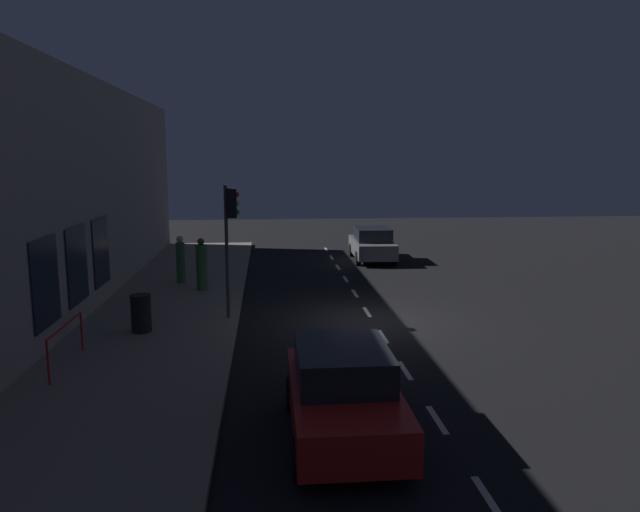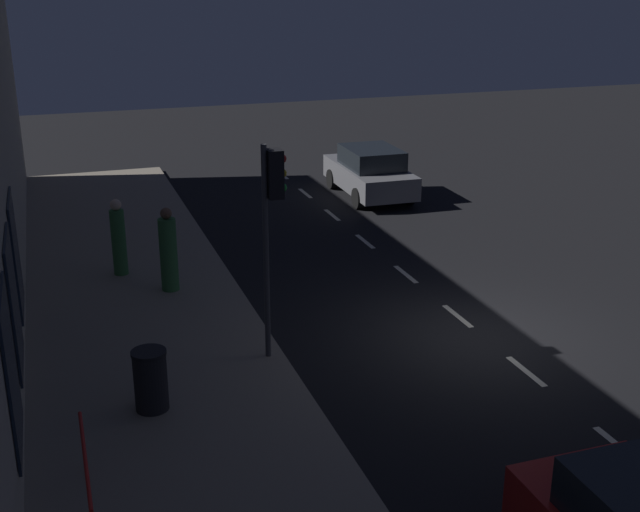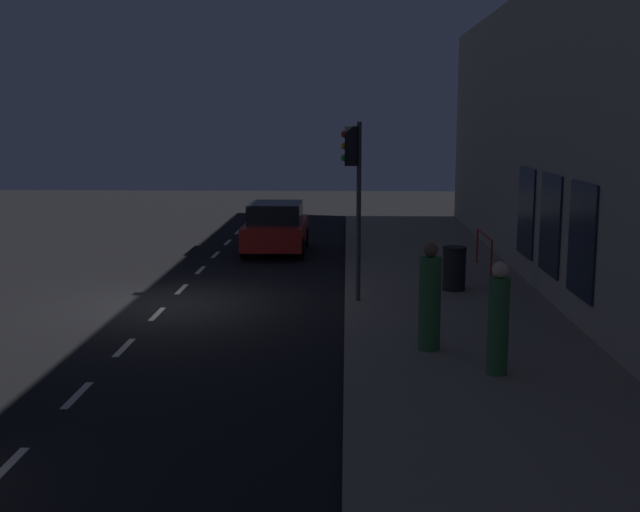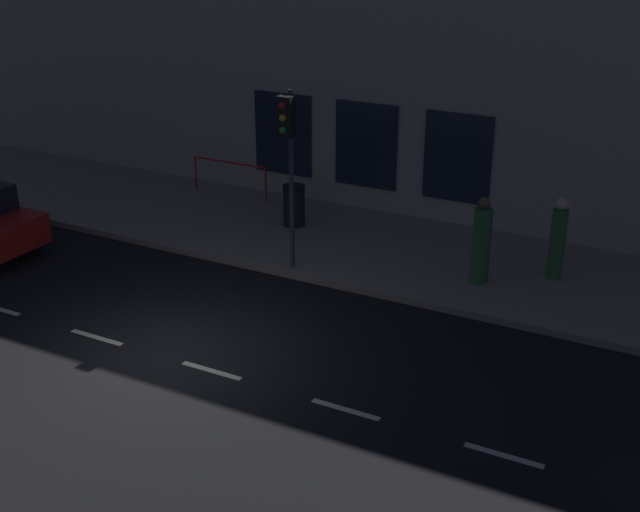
{
  "view_description": "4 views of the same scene",
  "coord_description": "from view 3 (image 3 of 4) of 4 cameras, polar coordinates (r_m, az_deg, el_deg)",
  "views": [
    {
      "loc": [
        3.09,
        16.89,
        4.82
      ],
      "look_at": [
        1.44,
        -1.6,
        1.72
      ],
      "focal_mm": 33.09,
      "sensor_mm": 36.0,
      "label": 1
    },
    {
      "loc": [
        7.7,
        12.77,
        6.8
      ],
      "look_at": [
        2.94,
        -1.25,
        1.58
      ],
      "focal_mm": 45.63,
      "sensor_mm": 36.0,
      "label": 2
    },
    {
      "loc": [
        4.03,
        -17.78,
        4.07
      ],
      "look_at": [
        3.47,
        -0.75,
        1.23
      ],
      "focal_mm": 45.72,
      "sensor_mm": 36.0,
      "label": 3
    },
    {
      "loc": [
        -10.3,
        -8.55,
        7.54
      ],
      "look_at": [
        2.45,
        -1.85,
        1.42
      ],
      "focal_mm": 46.98,
      "sensor_mm": 36.0,
      "label": 4
    }
  ],
  "objects": [
    {
      "name": "ground_plane",
      "position": [
        18.68,
        -10.64,
        -3.3
      ],
      "size": [
        60.0,
        60.0,
        0.0
      ],
      "primitive_type": "plane",
      "color": "black"
    },
    {
      "name": "sidewalk",
      "position": [
        18.36,
        8.8,
        -3.23
      ],
      "size": [
        4.5,
        32.0,
        0.15
      ],
      "color": "gray",
      "rests_on": "ground"
    },
    {
      "name": "building_facade",
      "position": [
        18.41,
        17.06,
        7.82
      ],
      "size": [
        0.65,
        32.0,
        7.37
      ],
      "color": "#B2A893",
      "rests_on": "ground"
    },
    {
      "name": "lane_centre_line",
      "position": [
        17.73,
        -11.33,
        -4.0
      ],
      "size": [
        0.12,
        27.2,
        0.01
      ],
      "color": "beige",
      "rests_on": "ground"
    },
    {
      "name": "traffic_light",
      "position": [
        17.61,
        2.32,
        6.13
      ],
      "size": [
        0.45,
        0.32,
        3.91
      ],
      "color": "#424244",
      "rests_on": "sidewalk"
    },
    {
      "name": "parked_car_0",
      "position": [
        25.34,
        -3.11,
        1.99
      ],
      "size": [
        1.91,
        3.95,
        1.58
      ],
      "rotation": [
        0.0,
        0.0,
        0.0
      ],
      "color": "red",
      "rests_on": "ground"
    },
    {
      "name": "pedestrian_0",
      "position": [
        14.14,
        7.68,
        -3.09
      ],
      "size": [
        0.46,
        0.46,
        1.87
      ],
      "rotation": [
        0.0,
        0.0,
        0.21
      ],
      "color": "#336B38",
      "rests_on": "sidewalk"
    },
    {
      "name": "pedestrian_1",
      "position": [
        12.98,
        12.37,
        -4.46
      ],
      "size": [
        0.44,
        0.44,
        1.79
      ],
      "rotation": [
        0.0,
        0.0,
        3.59
      ],
      "color": "#336B38",
      "rests_on": "sidewalk"
    },
    {
      "name": "trash_bin",
      "position": [
        19.28,
        9.38,
        -0.86
      ],
      "size": [
        0.56,
        0.56,
        1.02
      ],
      "color": "black",
      "rests_on": "sidewalk"
    },
    {
      "name": "red_railing",
      "position": [
        21.96,
        11.42,
        0.91
      ],
      "size": [
        0.05,
        2.3,
        0.97
      ],
      "color": "red",
      "rests_on": "sidewalk"
    }
  ]
}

